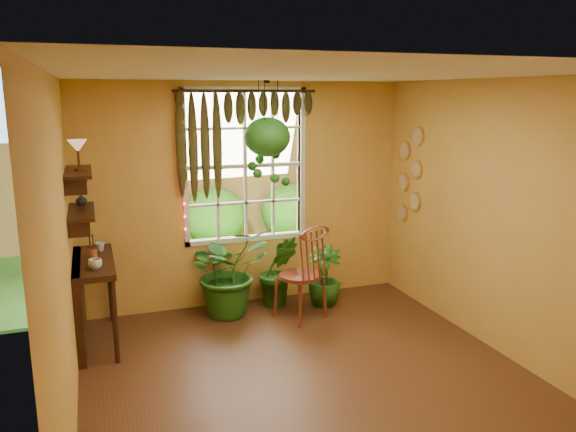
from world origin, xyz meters
The scene contains 23 objects.
floor centered at (0.00, 0.00, 0.00)m, with size 4.50×4.50×0.00m, color #502717.
ceiling centered at (0.00, 0.00, 2.70)m, with size 4.50×4.50×0.00m, color white.
wall_back centered at (0.00, 2.25, 1.35)m, with size 4.00×4.00×0.00m, color gold.
wall_left centered at (-2.00, 0.00, 1.35)m, with size 4.50×4.50×0.00m, color gold.
wall_right centered at (2.00, 0.00, 1.35)m, with size 4.50×4.50×0.00m, color gold.
window centered at (0.00, 2.28, 1.70)m, with size 1.52×0.10×1.86m.
valance_vine centered at (-0.08, 2.16, 2.28)m, with size 1.70×0.12×1.10m.
string_lights centered at (-0.76, 2.19, 1.75)m, with size 0.03×0.03×1.54m, color #FF2633, non-canonical shape.
wall_plates centered at (1.98, 1.79, 1.55)m, with size 0.04×0.32×1.10m, color beige, non-canonical shape.
counter_ledge centered at (-1.91, 1.60, 0.55)m, with size 0.40×1.20×0.90m.
shelf_lower centered at (-1.88, 1.60, 1.40)m, with size 0.25×0.90×0.04m, color #32160D.
shelf_upper centered at (-1.88, 1.60, 1.80)m, with size 0.25×0.90×0.04m, color #32160D.
backyard centered at (0.24, 6.87, 1.28)m, with size 14.00×10.00×12.00m.
windsor_chair centered at (0.44, 1.49, 0.37)m, with size 0.64×0.65×1.28m.
potted_plant_left centered at (-0.32, 1.90, 0.53)m, with size 0.95×0.83×1.06m, color #1B4C14.
potted_plant_mid centered at (0.32, 1.97, 0.44)m, with size 0.49×0.39×0.88m, color #1B4C14.
potted_plant_right centered at (0.84, 1.79, 0.36)m, with size 0.41×0.41×0.73m, color #1B4C14.
hanging_basket centered at (0.16, 1.89, 2.00)m, with size 0.53×0.53×1.22m.
cup_a centered at (-1.78, 1.25, 0.95)m, with size 0.13×0.13×0.10m, color silver.
cup_b centered at (-1.72, 1.91, 0.95)m, with size 0.10×0.10×0.09m, color beige.
brush_jar centered at (-1.80, 1.59, 1.03)m, with size 0.09×0.09×0.34m.
shelf_vase centered at (-1.87, 1.88, 1.48)m, with size 0.11×0.11×0.12m, color #B2AD99.
tiffany_lamp centered at (-1.86, 1.53, 2.04)m, with size 0.18×0.18×0.30m.
Camera 1 is at (-1.76, -4.22, 2.54)m, focal length 35.00 mm.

